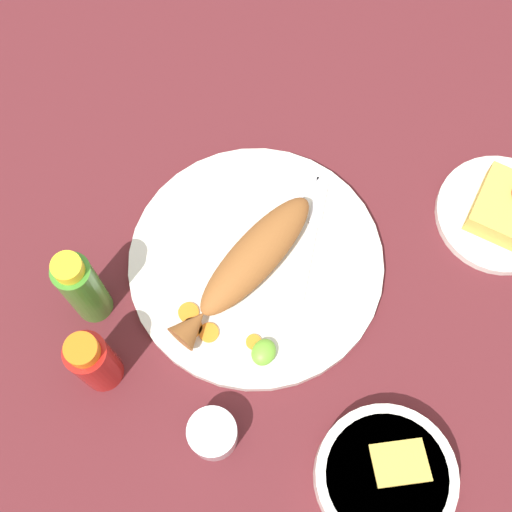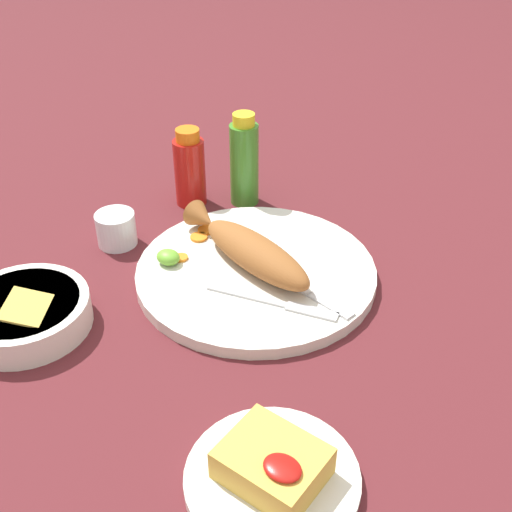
% 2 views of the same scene
% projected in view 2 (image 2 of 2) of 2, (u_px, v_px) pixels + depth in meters
% --- Properties ---
extents(ground_plane, '(4.00, 4.00, 0.00)m').
position_uv_depth(ground_plane, '(256.00, 277.00, 0.94)').
color(ground_plane, '#561E23').
extents(main_plate, '(0.35, 0.35, 0.02)m').
position_uv_depth(main_plate, '(256.00, 272.00, 0.93)').
color(main_plate, silver).
rests_on(main_plate, ground_plane).
extents(fried_fish, '(0.26, 0.11, 0.05)m').
position_uv_depth(fried_fish, '(249.00, 249.00, 0.92)').
color(fried_fish, '#935628').
rests_on(fried_fish, main_plate).
extents(fork_near, '(0.18, 0.05, 0.00)m').
position_uv_depth(fork_near, '(306.00, 290.00, 0.88)').
color(fork_near, silver).
rests_on(fork_near, main_plate).
extents(fork_far, '(0.18, 0.06, 0.00)m').
position_uv_depth(fork_far, '(280.00, 304.00, 0.86)').
color(fork_far, silver).
rests_on(fork_far, main_plate).
extents(carrot_slice_near, '(0.03, 0.03, 0.00)m').
position_uv_depth(carrot_slice_near, '(220.00, 229.00, 1.01)').
color(carrot_slice_near, orange).
rests_on(carrot_slice_near, main_plate).
extents(carrot_slice_mid, '(0.03, 0.03, 0.00)m').
position_uv_depth(carrot_slice_mid, '(206.00, 230.00, 1.01)').
color(carrot_slice_mid, orange).
rests_on(carrot_slice_mid, main_plate).
extents(carrot_slice_far, '(0.03, 0.03, 0.00)m').
position_uv_depth(carrot_slice_far, '(199.00, 237.00, 0.99)').
color(carrot_slice_far, orange).
rests_on(carrot_slice_far, main_plate).
extents(carrot_slice_extra, '(0.02, 0.02, 0.00)m').
position_uv_depth(carrot_slice_extra, '(181.00, 258.00, 0.94)').
color(carrot_slice_extra, orange).
rests_on(carrot_slice_extra, main_plate).
extents(lime_wedge_main, '(0.04, 0.03, 0.02)m').
position_uv_depth(lime_wedge_main, '(168.00, 257.00, 0.93)').
color(lime_wedge_main, '#6BB233').
rests_on(lime_wedge_main, main_plate).
extents(hot_sauce_bottle_red, '(0.05, 0.05, 0.14)m').
position_uv_depth(hot_sauce_bottle_red, '(190.00, 169.00, 1.08)').
color(hot_sauce_bottle_red, '#B21914').
rests_on(hot_sauce_bottle_red, ground_plane).
extents(hot_sauce_bottle_green, '(0.05, 0.05, 0.16)m').
position_uv_depth(hot_sauce_bottle_green, '(244.00, 162.00, 1.08)').
color(hot_sauce_bottle_green, '#3D8428').
rests_on(hot_sauce_bottle_green, ground_plane).
extents(salt_cup, '(0.06, 0.06, 0.05)m').
position_uv_depth(salt_cup, '(116.00, 231.00, 1.00)').
color(salt_cup, silver).
rests_on(salt_cup, ground_plane).
extents(side_plate_fries, '(0.18, 0.18, 0.01)m').
position_uv_depth(side_plate_fries, '(272.00, 479.00, 0.65)').
color(side_plate_fries, silver).
rests_on(side_plate_fries, ground_plane).
extents(fries_pile, '(0.10, 0.08, 0.04)m').
position_uv_depth(fries_pile, '(273.00, 463.00, 0.63)').
color(fries_pile, gold).
rests_on(fries_pile, side_plate_fries).
extents(guacamole_bowl, '(0.17, 0.17, 0.05)m').
position_uv_depth(guacamole_bowl, '(24.00, 312.00, 0.84)').
color(guacamole_bowl, white).
rests_on(guacamole_bowl, ground_plane).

